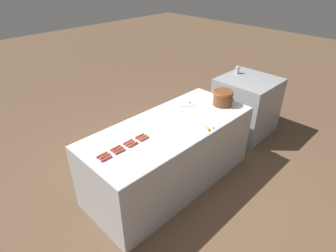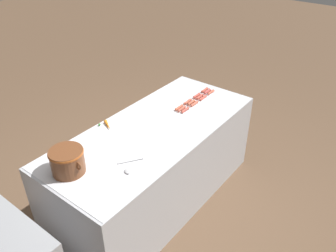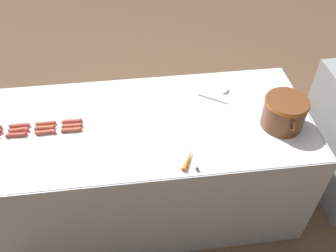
{
  "view_description": "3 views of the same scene",
  "coord_description": "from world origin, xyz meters",
  "px_view_note": "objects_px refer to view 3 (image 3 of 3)",
  "views": [
    {
      "loc": [
        2.05,
        -2.09,
        2.63
      ],
      "look_at": [
        0.09,
        -0.13,
        0.97
      ],
      "focal_mm": 29.86,
      "sensor_mm": 36.0,
      "label": 1
    },
    {
      "loc": [
        -1.77,
        2.08,
        2.66
      ],
      "look_at": [
        -0.11,
        -0.07,
        0.92
      ],
      "focal_mm": 36.59,
      "sensor_mm": 36.0,
      "label": 2
    },
    {
      "loc": [
        1.69,
        -0.03,
        2.5
      ],
      "look_at": [
        0.15,
        0.16,
        0.98
      ],
      "focal_mm": 38.3,
      "sensor_mm": 36.0,
      "label": 3
    }
  ],
  "objects_px": {
    "hot_dog_9": "(16,135)",
    "bean_pot": "(285,111)",
    "hot_dog_6": "(45,128)",
    "hot_dog_1": "(19,125)",
    "hot_dog_7": "(72,126)",
    "hot_dog_10": "(45,132)",
    "serving_spoon": "(221,93)",
    "hot_dog_2": "(46,123)",
    "carrot": "(189,160)",
    "hot_dog_3": "(72,121)",
    "hot_dog_5": "(18,130)",
    "hot_dog_11": "(71,130)"
  },
  "relations": [
    {
      "from": "hot_dog_2",
      "to": "hot_dog_5",
      "type": "height_order",
      "value": "same"
    },
    {
      "from": "hot_dog_1",
      "to": "carrot",
      "type": "relative_size",
      "value": 0.79
    },
    {
      "from": "carrot",
      "to": "hot_dog_3",
      "type": "bearing_deg",
      "value": -120.8
    },
    {
      "from": "hot_dog_11",
      "to": "hot_dog_5",
      "type": "bearing_deg",
      "value": -96.89
    },
    {
      "from": "hot_dog_1",
      "to": "serving_spoon",
      "type": "xyz_separation_m",
      "value": [
        -0.17,
        1.36,
        -0.01
      ]
    },
    {
      "from": "hot_dog_10",
      "to": "hot_dog_1",
      "type": "bearing_deg",
      "value": -115.58
    },
    {
      "from": "serving_spoon",
      "to": "hot_dog_6",
      "type": "bearing_deg",
      "value": -80.12
    },
    {
      "from": "hot_dog_1",
      "to": "hot_dog_7",
      "type": "relative_size",
      "value": 1.0
    },
    {
      "from": "hot_dog_1",
      "to": "hot_dog_11",
      "type": "relative_size",
      "value": 1.0
    },
    {
      "from": "hot_dog_6",
      "to": "hot_dog_11",
      "type": "xyz_separation_m",
      "value": [
        0.04,
        0.17,
        0.0
      ]
    },
    {
      "from": "hot_dog_11",
      "to": "serving_spoon",
      "type": "bearing_deg",
      "value": 103.61
    },
    {
      "from": "hot_dog_1",
      "to": "hot_dog_6",
      "type": "height_order",
      "value": "same"
    },
    {
      "from": "hot_dog_5",
      "to": "serving_spoon",
      "type": "height_order",
      "value": "hot_dog_5"
    },
    {
      "from": "hot_dog_5",
      "to": "hot_dog_6",
      "type": "height_order",
      "value": "same"
    },
    {
      "from": "hot_dog_3",
      "to": "hot_dog_6",
      "type": "distance_m",
      "value": 0.17
    },
    {
      "from": "hot_dog_3",
      "to": "hot_dog_5",
      "type": "xyz_separation_m",
      "value": [
        0.04,
        -0.33,
        0.0
      ]
    },
    {
      "from": "serving_spoon",
      "to": "hot_dog_1",
      "type": "bearing_deg",
      "value": -82.99
    },
    {
      "from": "hot_dog_3",
      "to": "hot_dog_6",
      "type": "relative_size",
      "value": 1.0
    },
    {
      "from": "hot_dog_6",
      "to": "hot_dog_11",
      "type": "relative_size",
      "value": 1.0
    },
    {
      "from": "hot_dog_7",
      "to": "carrot",
      "type": "xyz_separation_m",
      "value": [
        0.37,
        0.69,
        0.0
      ]
    },
    {
      "from": "hot_dog_7",
      "to": "hot_dog_11",
      "type": "bearing_deg",
      "value": -4.67
    },
    {
      "from": "hot_dog_5",
      "to": "hot_dog_11",
      "type": "distance_m",
      "value": 0.33
    },
    {
      "from": "hot_dog_2",
      "to": "hot_dog_10",
      "type": "distance_m",
      "value": 0.08
    },
    {
      "from": "bean_pot",
      "to": "serving_spoon",
      "type": "relative_size",
      "value": 1.39
    },
    {
      "from": "hot_dog_9",
      "to": "carrot",
      "type": "distance_m",
      "value": 1.09
    },
    {
      "from": "hot_dog_3",
      "to": "hot_dog_9",
      "type": "xyz_separation_m",
      "value": [
        0.08,
        -0.34,
        0.0
      ]
    },
    {
      "from": "hot_dog_9",
      "to": "hot_dog_11",
      "type": "height_order",
      "value": "same"
    },
    {
      "from": "serving_spoon",
      "to": "hot_dog_9",
      "type": "bearing_deg",
      "value": -79.58
    },
    {
      "from": "hot_dog_3",
      "to": "hot_dog_7",
      "type": "xyz_separation_m",
      "value": [
        0.04,
        0.0,
        0.0
      ]
    },
    {
      "from": "hot_dog_9",
      "to": "carrot",
      "type": "relative_size",
      "value": 0.79
    },
    {
      "from": "hot_dog_3",
      "to": "bean_pot",
      "type": "height_order",
      "value": "bean_pot"
    },
    {
      "from": "hot_dog_2",
      "to": "hot_dog_11",
      "type": "distance_m",
      "value": 0.19
    },
    {
      "from": "bean_pot",
      "to": "carrot",
      "type": "distance_m",
      "value": 0.69
    },
    {
      "from": "hot_dog_3",
      "to": "hot_dog_5",
      "type": "height_order",
      "value": "same"
    },
    {
      "from": "hot_dog_3",
      "to": "serving_spoon",
      "type": "distance_m",
      "value": 1.04
    },
    {
      "from": "bean_pot",
      "to": "serving_spoon",
      "type": "height_order",
      "value": "bean_pot"
    },
    {
      "from": "hot_dog_3",
      "to": "hot_dog_9",
      "type": "relative_size",
      "value": 1.0
    },
    {
      "from": "hot_dog_6",
      "to": "hot_dog_11",
      "type": "bearing_deg",
      "value": 76.56
    },
    {
      "from": "hot_dog_10",
      "to": "hot_dog_6",
      "type": "bearing_deg",
      "value": -168.69
    },
    {
      "from": "hot_dog_2",
      "to": "hot_dog_11",
      "type": "relative_size",
      "value": 1.0
    },
    {
      "from": "hot_dog_2",
      "to": "bean_pot",
      "type": "height_order",
      "value": "bean_pot"
    },
    {
      "from": "hot_dog_3",
      "to": "hot_dog_10",
      "type": "height_order",
      "value": "same"
    },
    {
      "from": "hot_dog_6",
      "to": "hot_dog_9",
      "type": "xyz_separation_m",
      "value": [
        0.04,
        -0.17,
        0.0
      ]
    },
    {
      "from": "hot_dog_2",
      "to": "hot_dog_10",
      "type": "height_order",
      "value": "same"
    },
    {
      "from": "hot_dog_5",
      "to": "carrot",
      "type": "xyz_separation_m",
      "value": [
        0.38,
        1.03,
        0.0
      ]
    },
    {
      "from": "hot_dog_9",
      "to": "serving_spoon",
      "type": "distance_m",
      "value": 1.38
    },
    {
      "from": "hot_dog_6",
      "to": "hot_dog_9",
      "type": "height_order",
      "value": "same"
    },
    {
      "from": "hot_dog_3",
      "to": "hot_dog_9",
      "type": "distance_m",
      "value": 0.34
    },
    {
      "from": "hot_dog_9",
      "to": "bean_pot",
      "type": "distance_m",
      "value": 1.68
    },
    {
      "from": "hot_dog_6",
      "to": "hot_dog_9",
      "type": "distance_m",
      "value": 0.17
    }
  ]
}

